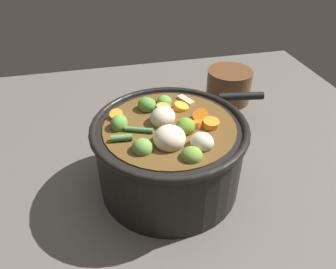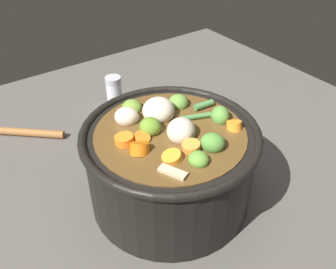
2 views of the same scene
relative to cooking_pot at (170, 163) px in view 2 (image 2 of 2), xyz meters
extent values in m
plane|color=#514C47|center=(0.00, 0.00, -0.07)|extent=(1.10, 1.10, 0.00)
cylinder|color=black|center=(0.00, 0.00, -0.01)|extent=(0.25, 0.25, 0.13)
torus|color=black|center=(0.00, 0.00, 0.06)|extent=(0.27, 0.27, 0.01)
cylinder|color=brown|center=(0.00, 0.00, 0.00)|extent=(0.22, 0.22, 0.12)
ellipsoid|color=olive|center=(-0.08, -0.01, 0.06)|extent=(0.04, 0.04, 0.03)
ellipsoid|color=#598E3B|center=(0.02, 0.08, 0.06)|extent=(0.04, 0.04, 0.03)
ellipsoid|color=olive|center=(-0.02, -0.02, 0.07)|extent=(0.03, 0.03, 0.03)
ellipsoid|color=olive|center=(-0.05, 0.05, 0.06)|extent=(0.04, 0.04, 0.03)
ellipsoid|color=#609535|center=(0.07, -0.01, 0.06)|extent=(0.03, 0.03, 0.02)
ellipsoid|color=#518837|center=(0.06, 0.03, 0.07)|extent=(0.05, 0.05, 0.03)
cylinder|color=orange|center=(0.05, 0.00, 0.06)|extent=(0.03, 0.03, 0.02)
cylinder|color=orange|center=(0.01, -0.06, 0.06)|extent=(0.04, 0.04, 0.03)
cylinder|color=orange|center=(0.05, -0.03, 0.06)|extent=(0.03, 0.03, 0.02)
cylinder|color=orange|center=(0.05, 0.08, 0.06)|extent=(0.03, 0.03, 0.02)
cylinder|color=orange|center=(-0.01, -0.04, 0.06)|extent=(0.03, 0.03, 0.02)
cylinder|color=orange|center=(-0.02, -0.07, 0.06)|extent=(0.04, 0.04, 0.02)
ellipsoid|color=beige|center=(-0.05, 0.01, 0.07)|extent=(0.05, 0.05, 0.04)
ellipsoid|color=beige|center=(-0.06, -0.04, 0.07)|extent=(0.05, 0.05, 0.03)
ellipsoid|color=beige|center=(0.02, 0.01, 0.07)|extent=(0.06, 0.06, 0.04)
cylinder|color=#4D8645|center=(-0.02, 0.08, 0.06)|extent=(0.01, 0.03, 0.01)
cylinder|color=#4A8043|center=(0.00, 0.05, 0.06)|extent=(0.02, 0.05, 0.01)
cube|color=#C8B892|center=(0.07, -0.05, 0.06)|extent=(0.04, 0.03, 0.01)
cylinder|color=#996232|center=(-0.34, -0.17, -0.06)|extent=(0.18, 0.20, 0.02)
cylinder|color=silver|center=(-0.31, 0.07, -0.04)|extent=(0.03, 0.03, 0.06)
cylinder|color=#B7B7BC|center=(-0.31, 0.07, -0.01)|extent=(0.04, 0.04, 0.01)
camera|label=1|loc=(-0.43, 0.10, 0.36)|focal=34.40mm
camera|label=2|loc=(0.34, -0.25, 0.37)|focal=38.65mm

